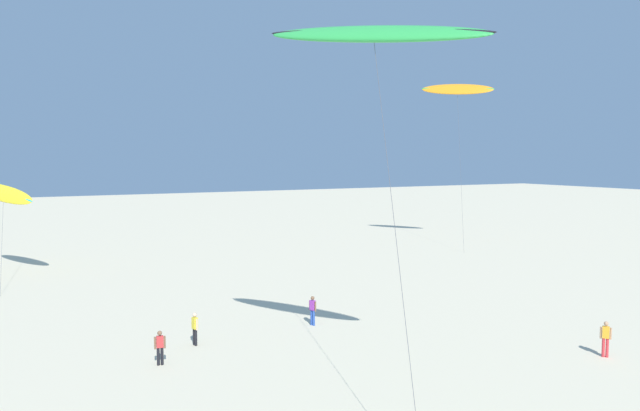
{
  "coord_description": "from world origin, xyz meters",
  "views": [
    {
      "loc": [
        -11.24,
        -2.64,
        9.38
      ],
      "look_at": [
        0.02,
        18.78,
        7.39
      ],
      "focal_mm": 33.44,
      "sensor_mm": 36.0,
      "label": 1
    }
  ],
  "objects_px": {
    "person_near_right": "(160,346)",
    "person_far_watcher": "(606,337)",
    "flying_kite_0": "(373,34)",
    "flying_kite_2": "(3,193)",
    "person_near_left": "(195,327)",
    "person_foreground_walker": "(313,309)",
    "flying_kite_1": "(457,89)"
  },
  "relations": [
    {
      "from": "person_foreground_walker",
      "to": "person_near_right",
      "type": "bearing_deg",
      "value": -164.68
    },
    {
      "from": "flying_kite_2",
      "to": "person_near_left",
      "type": "xyz_separation_m",
      "value": [
        8.3,
        -25.0,
        -5.57
      ]
    },
    {
      "from": "person_near_left",
      "to": "person_near_right",
      "type": "bearing_deg",
      "value": -136.93
    },
    {
      "from": "flying_kite_0",
      "to": "flying_kite_2",
      "type": "relative_size",
      "value": 1.21
    },
    {
      "from": "flying_kite_2",
      "to": "person_far_watcher",
      "type": "bearing_deg",
      "value": -55.14
    },
    {
      "from": "person_near_left",
      "to": "person_near_right",
      "type": "xyz_separation_m",
      "value": [
        -2.18,
        -2.04,
        -0.05
      ]
    },
    {
      "from": "flying_kite_0",
      "to": "person_foreground_walker",
      "type": "height_order",
      "value": "flying_kite_0"
    },
    {
      "from": "person_foreground_walker",
      "to": "person_far_watcher",
      "type": "xyz_separation_m",
      "value": [
        9.76,
        -11.1,
        0.03
      ]
    },
    {
      "from": "flying_kite_0",
      "to": "person_far_watcher",
      "type": "height_order",
      "value": "flying_kite_0"
    },
    {
      "from": "flying_kite_0",
      "to": "person_near_left",
      "type": "bearing_deg",
      "value": 114.63
    },
    {
      "from": "flying_kite_1",
      "to": "person_foreground_walker",
      "type": "relative_size",
      "value": 10.56
    },
    {
      "from": "flying_kite_0",
      "to": "person_near_left",
      "type": "distance_m",
      "value": 16.68
    },
    {
      "from": "flying_kite_2",
      "to": "person_foreground_walker",
      "type": "distance_m",
      "value": 29.38
    },
    {
      "from": "flying_kite_2",
      "to": "person_near_right",
      "type": "distance_m",
      "value": 28.29
    },
    {
      "from": "flying_kite_0",
      "to": "person_far_watcher",
      "type": "bearing_deg",
      "value": -5.73
    },
    {
      "from": "flying_kite_1",
      "to": "person_near_left",
      "type": "distance_m",
      "value": 43.23
    },
    {
      "from": "flying_kite_0",
      "to": "flying_kite_1",
      "type": "bearing_deg",
      "value": 45.29
    },
    {
      "from": "flying_kite_0",
      "to": "person_near_left",
      "type": "xyz_separation_m",
      "value": [
        -4.33,
        9.45,
        -13.05
      ]
    },
    {
      "from": "person_far_watcher",
      "to": "person_foreground_walker",
      "type": "bearing_deg",
      "value": 131.32
    },
    {
      "from": "flying_kite_1",
      "to": "person_far_watcher",
      "type": "height_order",
      "value": "flying_kite_1"
    },
    {
      "from": "flying_kite_1",
      "to": "person_far_watcher",
      "type": "xyz_separation_m",
      "value": [
        -17.89,
        -31.64,
        -15.55
      ]
    },
    {
      "from": "flying_kite_0",
      "to": "flying_kite_1",
      "type": "xyz_separation_m",
      "value": [
        30.11,
        30.42,
        2.54
      ]
    },
    {
      "from": "flying_kite_0",
      "to": "person_far_watcher",
      "type": "xyz_separation_m",
      "value": [
        12.22,
        -1.23,
        -13.02
      ]
    },
    {
      "from": "person_near_right",
      "to": "person_far_watcher",
      "type": "bearing_deg",
      "value": -24.75
    },
    {
      "from": "flying_kite_0",
      "to": "person_near_right",
      "type": "xyz_separation_m",
      "value": [
        -6.51,
        7.41,
        -13.09
      ]
    },
    {
      "from": "flying_kite_2",
      "to": "person_near_left",
      "type": "relative_size",
      "value": 7.41
    },
    {
      "from": "flying_kite_0",
      "to": "flying_kite_2",
      "type": "bearing_deg",
      "value": 110.13
    },
    {
      "from": "person_near_left",
      "to": "person_far_watcher",
      "type": "relative_size",
      "value": 0.97
    },
    {
      "from": "flying_kite_1",
      "to": "flying_kite_2",
      "type": "height_order",
      "value": "flying_kite_1"
    },
    {
      "from": "flying_kite_1",
      "to": "person_near_left",
      "type": "height_order",
      "value": "flying_kite_1"
    },
    {
      "from": "flying_kite_1",
      "to": "person_near_left",
      "type": "relative_size",
      "value": 10.5
    },
    {
      "from": "person_near_left",
      "to": "person_far_watcher",
      "type": "bearing_deg",
      "value": -32.82
    }
  ]
}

